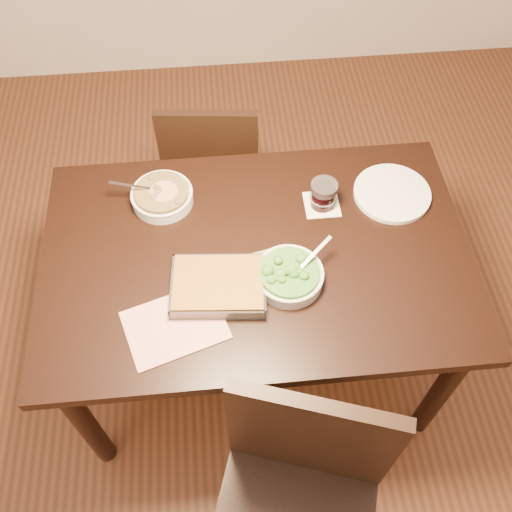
% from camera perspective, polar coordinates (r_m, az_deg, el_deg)
% --- Properties ---
extents(ground, '(4.00, 4.00, 0.00)m').
position_cam_1_polar(ground, '(2.50, 0.03, -9.62)').
color(ground, '#452613').
rests_on(ground, ground).
extents(table, '(1.40, 0.90, 0.75)m').
position_cam_1_polar(table, '(1.93, 0.04, -1.33)').
color(table, black).
rests_on(table, ground).
extents(magazine_a, '(0.34, 0.29, 0.01)m').
position_cam_1_polar(magazine_a, '(1.73, -8.10, -6.87)').
color(magazine_a, '#BC3A35').
rests_on(magazine_a, table).
extents(magazine_b, '(0.29, 0.23, 0.00)m').
position_cam_1_polar(magazine_b, '(1.79, -1.34, -2.48)').
color(magazine_b, '#25252C').
rests_on(magazine_b, table).
extents(coaster, '(0.12, 0.12, 0.00)m').
position_cam_1_polar(coaster, '(1.99, 6.59, 5.15)').
color(coaster, white).
rests_on(coaster, table).
extents(stew_bowl, '(0.24, 0.21, 0.08)m').
position_cam_1_polar(stew_bowl, '(1.99, -9.38, 5.97)').
color(stew_bowl, silver).
rests_on(stew_bowl, table).
extents(broccoli_bowl, '(0.22, 0.22, 0.09)m').
position_cam_1_polar(broccoli_bowl, '(1.77, 3.33, -1.95)').
color(broccoli_bowl, silver).
rests_on(broccoli_bowl, table).
extents(baking_dish, '(0.31, 0.24, 0.05)m').
position_cam_1_polar(baking_dish, '(1.76, -3.77, -3.01)').
color(baking_dish, silver).
rests_on(baking_dish, table).
extents(wine_tumbler, '(0.09, 0.09, 0.10)m').
position_cam_1_polar(wine_tumbler, '(1.95, 6.74, 6.17)').
color(wine_tumbler, black).
rests_on(wine_tumbler, coaster).
extents(dinner_plate, '(0.27, 0.27, 0.02)m').
position_cam_1_polar(dinner_plate, '(2.06, 13.44, 6.11)').
color(dinner_plate, white).
rests_on(dinner_plate, table).
extents(chair_near, '(0.57, 0.57, 0.97)m').
position_cam_1_polar(chair_near, '(1.77, 4.24, -22.98)').
color(chair_near, black).
rests_on(chair_near, ground).
extents(chair_far, '(0.43, 0.43, 0.84)m').
position_cam_1_polar(chair_far, '(2.51, -4.35, 9.24)').
color(chair_far, black).
rests_on(chair_far, ground).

